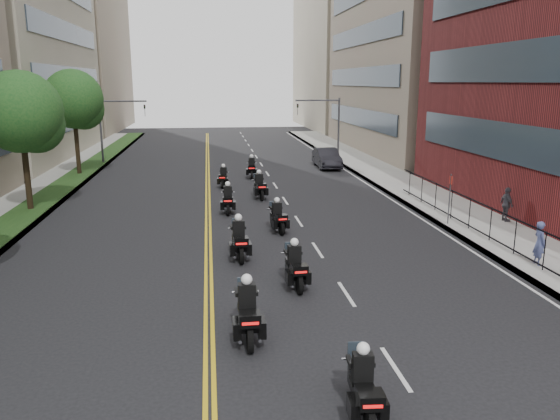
{
  "coord_description": "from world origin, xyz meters",
  "views": [
    {
      "loc": [
        -1.3,
        -6.97,
        7.05
      ],
      "look_at": [
        1.63,
        15.47,
        1.71
      ],
      "focal_mm": 35.0,
      "sensor_mm": 36.0,
      "label": 1
    }
  ],
  "objects_px": {
    "motorcycle_7": "(259,187)",
    "pedestrian_c": "(507,204)",
    "motorcycle_1": "(363,389)",
    "motorcycle_3": "(295,268)",
    "motorcycle_8": "(223,178)",
    "parked_sedan": "(327,158)",
    "motorcycle_5": "(278,218)",
    "motorcycle_2": "(248,314)",
    "motorcycle_6": "(228,201)",
    "pedestrian_a": "(540,243)",
    "motorcycle_4": "(239,241)",
    "motorcycle_9": "(252,169)"
  },
  "relations": [
    {
      "from": "motorcycle_7",
      "to": "pedestrian_c",
      "type": "xyz_separation_m",
      "value": [
        11.77,
        -7.82,
        0.31
      ]
    },
    {
      "from": "motorcycle_1",
      "to": "motorcycle_3",
      "type": "distance_m",
      "value": 7.77
    },
    {
      "from": "motorcycle_8",
      "to": "parked_sedan",
      "type": "relative_size",
      "value": 0.43
    },
    {
      "from": "motorcycle_1",
      "to": "motorcycle_5",
      "type": "bearing_deg",
      "value": 94.06
    },
    {
      "from": "motorcycle_2",
      "to": "motorcycle_6",
      "type": "height_order",
      "value": "motorcycle_2"
    },
    {
      "from": "motorcycle_3",
      "to": "motorcycle_1",
      "type": "bearing_deg",
      "value": -90.99
    },
    {
      "from": "motorcycle_1",
      "to": "pedestrian_a",
      "type": "bearing_deg",
      "value": 46.43
    },
    {
      "from": "motorcycle_4",
      "to": "motorcycle_6",
      "type": "height_order",
      "value": "motorcycle_4"
    },
    {
      "from": "parked_sedan",
      "to": "pedestrian_c",
      "type": "relative_size",
      "value": 2.83
    },
    {
      "from": "pedestrian_a",
      "to": "motorcycle_3",
      "type": "bearing_deg",
      "value": 96.55
    },
    {
      "from": "motorcycle_1",
      "to": "motorcycle_4",
      "type": "distance_m",
      "value": 11.37
    },
    {
      "from": "motorcycle_5",
      "to": "motorcycle_6",
      "type": "height_order",
      "value": "motorcycle_6"
    },
    {
      "from": "motorcycle_2",
      "to": "parked_sedan",
      "type": "xyz_separation_m",
      "value": [
        8.84,
        30.38,
        0.07
      ]
    },
    {
      "from": "motorcycle_7",
      "to": "motorcycle_9",
      "type": "bearing_deg",
      "value": 84.68
    },
    {
      "from": "pedestrian_c",
      "to": "motorcycle_4",
      "type": "bearing_deg",
      "value": 103.51
    },
    {
      "from": "motorcycle_3",
      "to": "motorcycle_5",
      "type": "xyz_separation_m",
      "value": [
        0.31,
        7.26,
        -0.03
      ]
    },
    {
      "from": "motorcycle_5",
      "to": "parked_sedan",
      "type": "relative_size",
      "value": 0.46
    },
    {
      "from": "motorcycle_6",
      "to": "motorcycle_8",
      "type": "bearing_deg",
      "value": 92.72
    },
    {
      "from": "parked_sedan",
      "to": "motorcycle_2",
      "type": "bearing_deg",
      "value": -105.71
    },
    {
      "from": "motorcycle_2",
      "to": "motorcycle_3",
      "type": "xyz_separation_m",
      "value": [
        1.94,
        3.79,
        -0.05
      ]
    },
    {
      "from": "motorcycle_9",
      "to": "pedestrian_c",
      "type": "bearing_deg",
      "value": -48.11
    },
    {
      "from": "motorcycle_7",
      "to": "motorcycle_1",
      "type": "bearing_deg",
      "value": -94.22
    },
    {
      "from": "motorcycle_4",
      "to": "motorcycle_6",
      "type": "xyz_separation_m",
      "value": [
        -0.15,
        8.03,
        -0.04
      ]
    },
    {
      "from": "motorcycle_8",
      "to": "parked_sedan",
      "type": "xyz_separation_m",
      "value": [
        8.84,
        7.48,
        0.19
      ]
    },
    {
      "from": "motorcycle_1",
      "to": "motorcycle_6",
      "type": "xyz_separation_m",
      "value": [
        -2.16,
        19.22,
        0.03
      ]
    },
    {
      "from": "motorcycle_5",
      "to": "motorcycle_9",
      "type": "height_order",
      "value": "motorcycle_9"
    },
    {
      "from": "motorcycle_9",
      "to": "motorcycle_3",
      "type": "bearing_deg",
      "value": -86.16
    },
    {
      "from": "motorcycle_6",
      "to": "motorcycle_9",
      "type": "distance_m",
      "value": 11.2
    },
    {
      "from": "motorcycle_9",
      "to": "pedestrian_a",
      "type": "xyz_separation_m",
      "value": [
        9.36,
        -21.71,
        0.32
      ]
    },
    {
      "from": "motorcycle_3",
      "to": "parked_sedan",
      "type": "bearing_deg",
      "value": 72.69
    },
    {
      "from": "motorcycle_3",
      "to": "motorcycle_5",
      "type": "height_order",
      "value": "motorcycle_3"
    },
    {
      "from": "motorcycle_7",
      "to": "motorcycle_3",
      "type": "bearing_deg",
      "value": -95.02
    },
    {
      "from": "motorcycle_2",
      "to": "motorcycle_9",
      "type": "height_order",
      "value": "motorcycle_2"
    },
    {
      "from": "motorcycle_2",
      "to": "motorcycle_7",
      "type": "bearing_deg",
      "value": 83.5
    },
    {
      "from": "motorcycle_2",
      "to": "motorcycle_8",
      "type": "height_order",
      "value": "motorcycle_2"
    },
    {
      "from": "motorcycle_7",
      "to": "motorcycle_9",
      "type": "height_order",
      "value": "motorcycle_7"
    },
    {
      "from": "motorcycle_3",
      "to": "motorcycle_5",
      "type": "relative_size",
      "value": 1.05
    },
    {
      "from": "motorcycle_8",
      "to": "motorcycle_3",
      "type": "bearing_deg",
      "value": -76.91
    },
    {
      "from": "motorcycle_8",
      "to": "parked_sedan",
      "type": "distance_m",
      "value": 11.58
    },
    {
      "from": "motorcycle_7",
      "to": "parked_sedan",
      "type": "height_order",
      "value": "motorcycle_7"
    },
    {
      "from": "motorcycle_4",
      "to": "pedestrian_c",
      "type": "xyz_separation_m",
      "value": [
        13.69,
        3.75,
        0.29
      ]
    },
    {
      "from": "motorcycle_4",
      "to": "motorcycle_3",
      "type": "bearing_deg",
      "value": -64.9
    },
    {
      "from": "motorcycle_4",
      "to": "parked_sedan",
      "type": "height_order",
      "value": "motorcycle_4"
    },
    {
      "from": "motorcycle_7",
      "to": "pedestrian_a",
      "type": "height_order",
      "value": "pedestrian_a"
    },
    {
      "from": "motorcycle_4",
      "to": "parked_sedan",
      "type": "bearing_deg",
      "value": 67.28
    },
    {
      "from": "motorcycle_1",
      "to": "motorcycle_2",
      "type": "bearing_deg",
      "value": 123.09
    },
    {
      "from": "motorcycle_4",
      "to": "motorcycle_8",
      "type": "distance_m",
      "value": 15.69
    },
    {
      "from": "motorcycle_8",
      "to": "motorcycle_7",
      "type": "bearing_deg",
      "value": -55.73
    },
    {
      "from": "motorcycle_5",
      "to": "motorcycle_6",
      "type": "xyz_separation_m",
      "value": [
        -2.22,
        4.19,
        0.03
      ]
    },
    {
      "from": "motorcycle_9",
      "to": "parked_sedan",
      "type": "distance_m",
      "value": 7.83
    }
  ]
}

